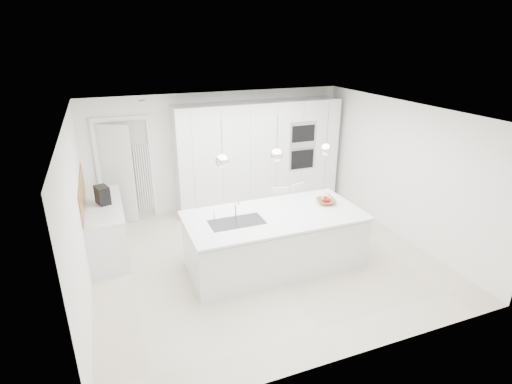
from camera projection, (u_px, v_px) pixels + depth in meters
name	position (u px, v px, depth m)	size (l,w,h in m)	color
floor	(262.00, 257.00, 6.88)	(5.50, 5.50, 0.00)	beige
wall_back	(219.00, 151.00, 8.59)	(5.50, 5.50, 0.00)	white
wall_left	(78.00, 216.00, 5.50)	(5.00, 5.00, 0.00)	white
ceiling	(263.00, 112.00, 5.97)	(5.50, 5.50, 0.00)	white
tall_cabinets	(259.00, 155.00, 8.64)	(3.60, 0.60, 2.30)	white
oven_stack	(303.00, 146.00, 8.60)	(0.62, 0.04, 1.05)	#A5A5A8
doorway_frame	(126.00, 172.00, 7.99)	(1.11, 0.08, 2.13)	white
hallway_door	(113.00, 175.00, 7.87)	(0.82, 0.04, 2.00)	white
radiator	(144.00, 178.00, 8.16)	(0.32, 0.04, 1.40)	white
left_base_cabinets	(106.00, 229.00, 6.94)	(0.60, 1.80, 0.86)	white
left_worktop	(103.00, 205.00, 6.77)	(0.62, 1.82, 0.04)	white
oak_backsplash	(82.00, 193.00, 6.58)	(0.02, 1.80, 0.50)	olive
island_base	(275.00, 242.00, 6.50)	(2.80, 1.20, 0.86)	white
island_worktop	(274.00, 216.00, 6.38)	(2.84, 1.40, 0.04)	white
island_sink	(237.00, 227.00, 6.13)	(0.84, 0.44, 0.18)	#3F3F42
island_tap	(236.00, 208.00, 6.24)	(0.02, 0.02, 0.30)	white
pendant_left	(222.00, 161.00, 5.67)	(0.20, 0.20, 0.20)	white
pendant_mid	(277.00, 155.00, 5.96)	(0.20, 0.20, 0.20)	white
pendant_right	(326.00, 150.00, 6.25)	(0.20, 0.20, 0.20)	white
fruit_bowl	(326.00, 201.00, 6.77)	(0.32, 0.32, 0.08)	olive
espresso_machine	(102.00, 195.00, 6.73)	(0.18, 0.29, 0.31)	black
bar_stool_left	(283.00, 214.00, 7.38)	(0.32, 0.44, 0.96)	white
bar_stool_right	(300.00, 210.00, 7.54)	(0.32, 0.45, 0.98)	white
apple_a	(328.00, 200.00, 6.74)	(0.08, 0.08, 0.08)	#A30214
apple_b	(328.00, 201.00, 6.73)	(0.08, 0.08, 0.08)	#A30214
apple_c	(325.00, 201.00, 6.73)	(0.08, 0.08, 0.08)	#A30214
apple_extra_3	(324.00, 199.00, 6.81)	(0.07, 0.07, 0.07)	#A30214
banana_bunch	(326.00, 197.00, 6.76)	(0.22, 0.22, 0.03)	yellow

